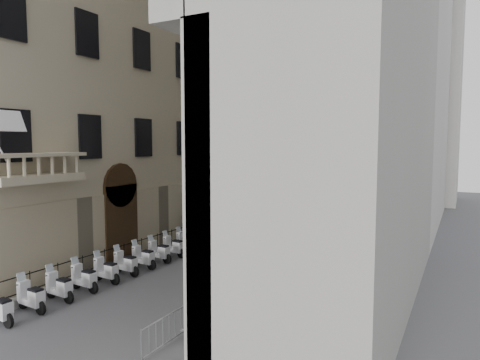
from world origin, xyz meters
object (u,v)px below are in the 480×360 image
at_px(security_tent, 279,189).
at_px(pedestrian_a, 304,214).
at_px(info_kiosk, 195,229).
at_px(scooter_0, 0,324).
at_px(pedestrian_b, 344,210).
at_px(street_lamp, 255,158).

distance_m(security_tent, pedestrian_a, 4.05).
relative_size(info_kiosk, pedestrian_a, 1.24).
relative_size(security_tent, pedestrian_a, 2.36).
distance_m(scooter_0, security_tent, 26.21).
relative_size(security_tent, pedestrian_b, 2.43).
xyz_separation_m(scooter_0, security_tent, (0.25, 26.09, 2.53)).
height_order(info_kiosk, pedestrian_b, info_kiosk).
height_order(scooter_0, street_lamp, street_lamp).
distance_m(security_tent, info_kiosk, 12.15).
xyz_separation_m(security_tent, info_kiosk, (-1.01, -12.01, -1.54)).
height_order(security_tent, street_lamp, street_lamp).
relative_size(pedestrian_a, pedestrian_b, 1.03).
bearing_deg(info_kiosk, pedestrian_a, 69.19).
bearing_deg(pedestrian_b, street_lamp, 79.81).
bearing_deg(pedestrian_a, street_lamp, 10.48).
bearing_deg(info_kiosk, street_lamp, 87.14).
bearing_deg(pedestrian_b, security_tent, 53.30).
bearing_deg(pedestrian_a, info_kiosk, 47.20).
bearing_deg(scooter_0, security_tent, 3.41).
bearing_deg(pedestrian_b, scooter_0, 113.28).
xyz_separation_m(street_lamp, info_kiosk, (-0.59, -7.95, -4.49)).
bearing_deg(security_tent, info_kiosk, -94.78).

